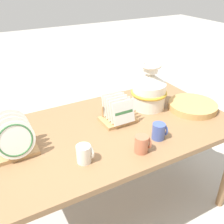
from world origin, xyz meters
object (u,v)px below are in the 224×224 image
object	(u,v)px
ceramic_vase	(149,89)
mug_terracotta_glaze	(142,144)
wicker_charger_stack	(193,106)
dish_rack_round_plates	(14,141)
mug_cream_glaze	(85,154)
mug_cobalt_glaze	(159,131)
dish_rack_square_plates	(118,114)

from	to	relation	value
ceramic_vase	mug_terracotta_glaze	distance (m)	0.55
wicker_charger_stack	dish_rack_round_plates	bearing A→B (deg)	176.36
dish_rack_round_plates	mug_terracotta_glaze	size ratio (longest dim) A/B	2.28
mug_cream_glaze	mug_terracotta_glaze	size ratio (longest dim) A/B	1.00
ceramic_vase	mug_cobalt_glaze	xyz separation A→B (m)	(-0.18, -0.36, -0.09)
dish_rack_square_plates	wicker_charger_stack	xyz separation A→B (m)	(0.56, -0.11, -0.03)
dish_rack_square_plates	mug_terracotta_glaze	distance (m)	0.35
wicker_charger_stack	mug_cobalt_glaze	bearing A→B (deg)	-158.05
wicker_charger_stack	mug_cobalt_glaze	distance (m)	0.49
ceramic_vase	mug_cobalt_glaze	distance (m)	0.42
dish_rack_round_plates	wicker_charger_stack	bearing A→B (deg)	-3.64
mug_cobalt_glaze	mug_cream_glaze	world-z (taller)	same
mug_cream_glaze	dish_rack_square_plates	bearing A→B (deg)	37.35
ceramic_vase	mug_cream_glaze	xyz separation A→B (m)	(-0.66, -0.35, -0.09)
dish_rack_round_plates	dish_rack_square_plates	size ratio (longest dim) A/B	1.01
mug_cobalt_glaze	dish_rack_round_plates	bearing A→B (deg)	161.65
ceramic_vase	wicker_charger_stack	distance (m)	0.34
dish_rack_square_plates	wicker_charger_stack	world-z (taller)	dish_rack_square_plates
dish_rack_square_plates	mug_cream_glaze	world-z (taller)	dish_rack_square_plates
dish_rack_round_plates	mug_terracotta_glaze	xyz separation A→B (m)	(0.62, -0.32, -0.04)
dish_rack_round_plates	mug_cobalt_glaze	xyz separation A→B (m)	(0.78, -0.26, -0.04)
dish_rack_square_plates	mug_terracotta_glaze	xyz separation A→B (m)	(-0.05, -0.35, -0.01)
ceramic_vase	mug_cream_glaze	bearing A→B (deg)	-152.40
ceramic_vase	wicker_charger_stack	bearing A→B (deg)	-34.18
ceramic_vase	dish_rack_square_plates	bearing A→B (deg)	-167.02
mug_cobalt_glaze	ceramic_vase	bearing A→B (deg)	63.17
ceramic_vase	mug_terracotta_glaze	bearing A→B (deg)	-129.47
dish_rack_square_plates	mug_cobalt_glaze	world-z (taller)	dish_rack_square_plates
mug_cream_glaze	mug_terracotta_glaze	bearing A→B (deg)	-13.35
ceramic_vase	dish_rack_square_plates	size ratio (longest dim) A/B	1.46
ceramic_vase	mug_terracotta_glaze	size ratio (longest dim) A/B	3.31
mug_cream_glaze	ceramic_vase	bearing A→B (deg)	27.60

